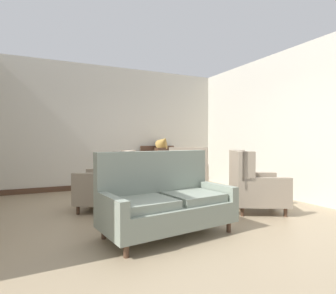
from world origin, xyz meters
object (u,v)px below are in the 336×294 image
object	(u,v)px
coffee_table	(178,188)
armchair_near_sideboard	(253,186)
armchair_back_corner	(111,185)
gramophone	(163,143)
porcelain_vase	(177,174)
settee	(165,201)
armchair_foreground_right	(189,175)
side_table	(173,175)
sideboard	(160,167)

from	to	relation	value
coffee_table	armchair_near_sideboard	bearing A→B (deg)	-22.77
armchair_back_corner	armchair_near_sideboard	bearing A→B (deg)	90.26
coffee_table	gramophone	distance (m)	2.77
porcelain_vase	settee	bearing A→B (deg)	-125.35
armchair_foreground_right	side_table	size ratio (longest dim) A/B	1.59
armchair_near_sideboard	sideboard	world-z (taller)	sideboard
porcelain_vase	settee	distance (m)	1.10
armchair_near_sideboard	side_table	world-z (taller)	armchair_near_sideboard
coffee_table	side_table	size ratio (longest dim) A/B	1.35
side_table	armchair_near_sideboard	bearing A→B (deg)	-73.81
armchair_back_corner	gramophone	world-z (taller)	gramophone
armchair_foreground_right	coffee_table	bearing A→B (deg)	87.72
coffee_table	armchair_near_sideboard	distance (m)	1.26
settee	side_table	xyz separation A→B (m)	(1.26, 2.32, -0.00)
porcelain_vase	coffee_table	bearing A→B (deg)	32.14
side_table	sideboard	size ratio (longest dim) A/B	0.65
gramophone	porcelain_vase	bearing A→B (deg)	-109.70
gramophone	settee	bearing A→B (deg)	-114.12
coffee_table	sideboard	xyz separation A→B (m)	(0.83, 2.62, 0.09)
armchair_near_sideboard	gramophone	world-z (taller)	gramophone
armchair_near_sideboard	sideboard	size ratio (longest dim) A/B	1.06
armchair_back_corner	gramophone	bearing A→B (deg)	163.67
porcelain_vase	armchair_near_sideboard	size ratio (longest dim) A/B	0.32
settee	armchair_foreground_right	world-z (taller)	armchair_foreground_right
armchair_near_sideboard	armchair_foreground_right	bearing A→B (deg)	40.37
armchair_foreground_right	gramophone	size ratio (longest dim) A/B	2.05
side_table	gramophone	bearing A→B (deg)	76.21
settee	armchair_foreground_right	xyz separation A→B (m)	(1.48, 1.95, 0.03)
coffee_table	armchair_back_corner	size ratio (longest dim) A/B	0.79
sideboard	gramophone	size ratio (longest dim) A/B	1.98
armchair_back_corner	armchair_foreground_right	xyz separation A→B (m)	(1.80, 0.43, 0.02)
settee	gramophone	bearing A→B (deg)	58.36
coffee_table	armchair_near_sideboard	world-z (taller)	armchair_near_sideboard
coffee_table	armchair_foreground_right	distance (m)	1.34
armchair_foreground_right	armchair_near_sideboard	bearing A→B (deg)	138.16
coffee_table	gramophone	xyz separation A→B (m)	(0.88, 2.53, 0.72)
sideboard	gramophone	distance (m)	0.64
coffee_table	porcelain_vase	xyz separation A→B (m)	(-0.03, -0.02, 0.24)
porcelain_vase	gramophone	size ratio (longest dim) A/B	0.67
coffee_table	porcelain_vase	size ratio (longest dim) A/B	2.59
armchair_near_sideboard	side_table	distance (m)	1.99
settee	armchair_back_corner	xyz separation A→B (m)	(-0.32, 1.52, 0.01)
armchair_foreground_right	armchair_near_sideboard	world-z (taller)	armchair_foreground_right
porcelain_vase	armchair_back_corner	size ratio (longest dim) A/B	0.30
sideboard	settee	bearing A→B (deg)	-112.89
armchair_foreground_right	gramophone	xyz separation A→B (m)	(0.05, 1.47, 0.68)
gramophone	armchair_foreground_right	bearing A→B (deg)	-92.05
settee	sideboard	size ratio (longest dim) A/B	1.65
settee	sideboard	xyz separation A→B (m)	(1.48, 3.51, 0.08)
settee	side_table	size ratio (longest dim) A/B	2.53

